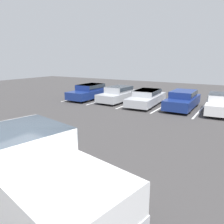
# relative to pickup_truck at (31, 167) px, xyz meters

# --- Properties ---
(ground_plane) EXTENTS (60.00, 60.00, 0.00)m
(ground_plane) POSITION_rel_pickup_truck_xyz_m (-0.14, -0.11, -0.92)
(ground_plane) COLOR #423F3F
(stall_stripe_a) EXTENTS (0.12, 4.94, 0.01)m
(stall_stripe_a) POSITION_rel_pickup_truck_xyz_m (-8.67, 12.51, -0.92)
(stall_stripe_a) COLOR white
(stall_stripe_a) RESTS_ON ground_plane
(stall_stripe_b) EXTENTS (0.12, 4.94, 0.01)m
(stall_stripe_b) POSITION_rel_pickup_truck_xyz_m (-6.04, 12.51, -0.92)
(stall_stripe_b) COLOR white
(stall_stripe_b) RESTS_ON ground_plane
(stall_stripe_c) EXTENTS (0.12, 4.94, 0.01)m
(stall_stripe_c) POSITION_rel_pickup_truck_xyz_m (-3.41, 12.51, -0.92)
(stall_stripe_c) COLOR white
(stall_stripe_c) RESTS_ON ground_plane
(stall_stripe_d) EXTENTS (0.12, 4.94, 0.01)m
(stall_stripe_d) POSITION_rel_pickup_truck_xyz_m (-0.77, 12.51, -0.92)
(stall_stripe_d) COLOR white
(stall_stripe_d) RESTS_ON ground_plane
(stall_stripe_e) EXTENTS (0.12, 4.94, 0.01)m
(stall_stripe_e) POSITION_rel_pickup_truck_xyz_m (1.86, 12.51, -0.92)
(stall_stripe_e) COLOR white
(stall_stripe_e) RESTS_ON ground_plane
(pickup_truck) EXTENTS (5.89, 3.16, 1.86)m
(pickup_truck) POSITION_rel_pickup_truck_xyz_m (0.00, 0.00, 0.00)
(pickup_truck) COLOR white
(pickup_truck) RESTS_ON ground_plane
(parked_sedan_a) EXTENTS (1.75, 4.66, 1.30)m
(parked_sedan_a) POSITION_rel_pickup_truck_xyz_m (-7.41, 12.45, -0.23)
(parked_sedan_a) COLOR navy
(parked_sedan_a) RESTS_ON ground_plane
(parked_sedan_b) EXTENTS (1.83, 4.40, 1.25)m
(parked_sedan_b) POSITION_rel_pickup_truck_xyz_m (-4.65, 12.70, -0.26)
(parked_sedan_b) COLOR #B7BABF
(parked_sedan_b) RESTS_ON ground_plane
(parked_sedan_c) EXTENTS (1.99, 4.86, 1.17)m
(parked_sedan_c) POSITION_rel_pickup_truck_xyz_m (-2.05, 12.51, -0.29)
(parked_sedan_c) COLOR #B7BABF
(parked_sedan_c) RESTS_ON ground_plane
(parked_sedan_d) EXTENTS (1.71, 4.39, 1.28)m
(parked_sedan_d) POSITION_rel_pickup_truck_xyz_m (0.64, 12.66, -0.25)
(parked_sedan_d) COLOR navy
(parked_sedan_d) RESTS_ON ground_plane
(parked_sedan_e) EXTENTS (2.04, 4.48, 1.25)m
(parked_sedan_e) POSITION_rel_pickup_truck_xyz_m (3.12, 12.71, -0.25)
(parked_sedan_e) COLOR silver
(parked_sedan_e) RESTS_ON ground_plane
(traffic_cone) EXTENTS (0.47, 0.47, 0.53)m
(traffic_cone) POSITION_rel_pickup_truck_xyz_m (-4.34, 2.76, -0.68)
(traffic_cone) COLOR black
(traffic_cone) RESTS_ON ground_plane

